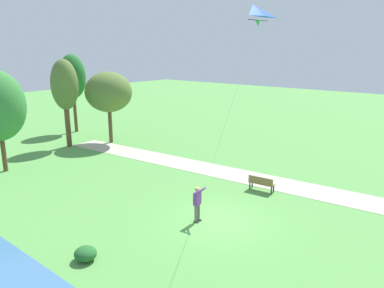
{
  "coord_description": "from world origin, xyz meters",
  "views": [
    {
      "loc": [
        -13.33,
        -9.26,
        7.95
      ],
      "look_at": [
        -0.34,
        1.4,
        3.63
      ],
      "focal_mm": 34.68,
      "sensor_mm": 36.0,
      "label": 1
    }
  ],
  "objects": [
    {
      "name": "park_bench_near_walkway",
      "position": [
        4.67,
        0.37,
        0.51
      ],
      "size": [
        0.56,
        1.53,
        0.88
      ],
      "color": "olive",
      "rests_on": "ground"
    },
    {
      "name": "walkway_path",
      "position": [
        6.22,
        2.0,
        0.01
      ],
      "size": [
        4.99,
        32.09,
        0.02
      ],
      "primitive_type": "cube",
      "rotation": [
        0.0,
        0.0,
        0.08
      ],
      "color": "#B7AD99",
      "rests_on": "ground"
    },
    {
      "name": "tree_lakeside_far",
      "position": [
        6.54,
        16.22,
        4.39
      ],
      "size": [
        3.86,
        4.1,
        6.11
      ],
      "color": "brown",
      "rests_on": "ground"
    },
    {
      "name": "tree_treeline_right",
      "position": [
        7.16,
        22.38,
        5.34
      ],
      "size": [
        2.49,
        2.54,
        7.49
      ],
      "color": "brown",
      "rests_on": "ground"
    },
    {
      "name": "person_kite_flyer",
      "position": [
        -0.68,
        0.78,
        1.05
      ],
      "size": [
        0.52,
        0.62,
        1.83
      ],
      "color": "#232328",
      "rests_on": "ground"
    },
    {
      "name": "ground_plane",
      "position": [
        0.0,
        0.0,
        0.0
      ],
      "size": [
        120.0,
        120.0,
        0.0
      ],
      "primitive_type": "plane",
      "color": "#569947"
    },
    {
      "name": "tree_behind_path",
      "position": [
        3.46,
        17.87,
        5.04
      ],
      "size": [
        2.12,
        2.31,
        7.19
      ],
      "color": "brown",
      "rests_on": "ground"
    },
    {
      "name": "flying_kite",
      "position": [
        -0.38,
        -1.64,
        9.09
      ],
      "size": [
        1.34,
        2.41,
        7.73
      ],
      "color": "blue"
    },
    {
      "name": "lakeside_shrub",
      "position": [
        -6.04,
        2.05,
        0.28
      ],
      "size": [
        0.85,
        0.9,
        0.55
      ],
      "primitive_type": "ellipsoid",
      "color": "#236028",
      "rests_on": "ground"
    }
  ]
}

